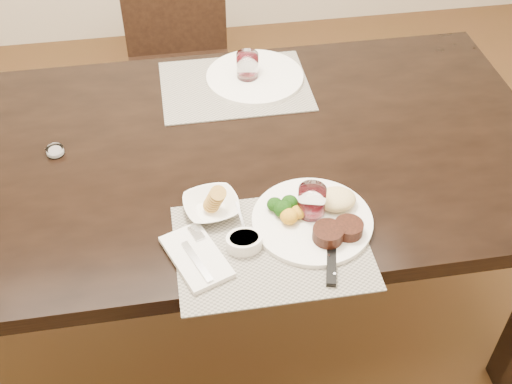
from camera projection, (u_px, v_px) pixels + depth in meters
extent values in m
plane|color=#4A3217|center=(210.00, 311.00, 2.30)|extent=(4.50, 4.50, 0.00)
cube|color=black|center=(197.00, 158.00, 1.80)|extent=(2.00, 1.00, 0.05)
cube|color=black|center=(431.00, 137.00, 2.47)|extent=(0.08, 0.08, 0.70)
cube|color=black|center=(182.00, 79.00, 2.61)|extent=(0.42, 0.42, 0.04)
cube|color=black|center=(146.00, 154.00, 2.62)|extent=(0.04, 0.04, 0.41)
cube|color=black|center=(233.00, 145.00, 2.66)|extent=(0.04, 0.04, 0.41)
cube|color=black|center=(143.00, 103.00, 2.88)|extent=(0.04, 0.04, 0.41)
cube|color=black|center=(222.00, 95.00, 2.92)|extent=(0.04, 0.04, 0.41)
cube|color=black|center=(173.00, 1.00, 2.58)|extent=(0.42, 0.04, 0.45)
cube|color=gray|center=(272.00, 247.00, 1.53)|extent=(0.46, 0.34, 0.00)
cube|color=gray|center=(235.00, 86.00, 2.01)|extent=(0.46, 0.34, 0.00)
cylinder|color=white|center=(312.00, 220.00, 1.58)|extent=(0.30, 0.30, 0.01)
cylinder|color=black|center=(328.00, 234.00, 1.52)|extent=(0.07, 0.07, 0.03)
cylinder|color=black|center=(349.00, 228.00, 1.53)|extent=(0.07, 0.07, 0.03)
ellipsoid|color=#E1C687|center=(337.00, 199.00, 1.59)|extent=(0.10, 0.08, 0.04)
ellipsoid|color=#13410C|center=(283.00, 209.00, 1.57)|extent=(0.05, 0.05, 0.04)
ellipsoid|color=orange|center=(289.00, 216.00, 1.55)|extent=(0.04, 0.04, 0.04)
cube|color=silver|center=(196.00, 257.00, 1.49)|extent=(0.17, 0.22, 0.01)
cube|color=silver|center=(197.00, 261.00, 1.47)|extent=(0.06, 0.13, 0.01)
cube|color=silver|center=(196.00, 233.00, 1.54)|extent=(0.04, 0.06, 0.00)
cube|color=silver|center=(318.00, 228.00, 1.57)|extent=(0.06, 0.15, 0.00)
cube|color=black|center=(331.00, 266.00, 1.47)|extent=(0.05, 0.11, 0.01)
imported|color=white|center=(211.00, 207.00, 1.60)|extent=(0.16, 0.16, 0.03)
cylinder|color=olive|center=(211.00, 200.00, 1.58)|extent=(0.04, 0.05, 0.04)
cylinder|color=white|center=(244.00, 242.00, 1.51)|extent=(0.09, 0.09, 0.03)
cylinder|color=#0D3B0F|center=(244.00, 239.00, 1.50)|extent=(0.07, 0.07, 0.01)
cube|color=silver|center=(240.00, 216.00, 1.53)|extent=(0.01, 0.06, 0.04)
cylinder|color=silver|center=(312.00, 203.00, 1.56)|extent=(0.07, 0.07, 0.09)
cylinder|color=#38050A|center=(311.00, 213.00, 1.59)|extent=(0.06, 0.06, 0.02)
cylinder|color=white|center=(255.00, 77.00, 2.03)|extent=(0.31, 0.31, 0.01)
cylinder|color=silver|center=(247.00, 67.00, 2.00)|extent=(0.07, 0.07, 0.09)
cylinder|color=#38050A|center=(248.00, 77.00, 2.03)|extent=(0.06, 0.06, 0.02)
cylinder|color=silver|center=(55.00, 151.00, 1.77)|extent=(0.05, 0.05, 0.02)
cylinder|color=white|center=(56.00, 152.00, 1.77)|extent=(0.04, 0.04, 0.01)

